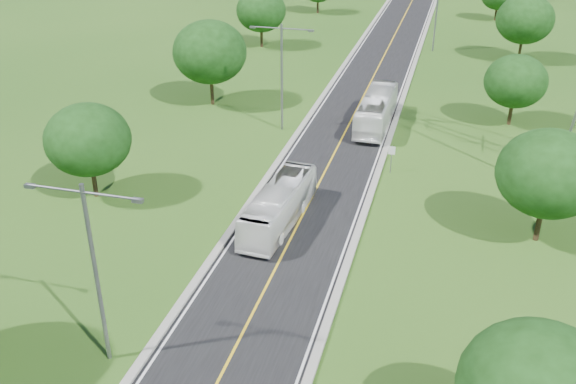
# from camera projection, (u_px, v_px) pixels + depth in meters

# --- Properties ---
(ground) EXTENTS (260.00, 260.00, 0.00)m
(ground) POSITION_uv_depth(u_px,v_px,m) (368.00, 87.00, 72.81)
(ground) COLOR #234A14
(ground) RESTS_ON ground
(road) EXTENTS (8.00, 150.00, 0.06)m
(road) POSITION_uv_depth(u_px,v_px,m) (376.00, 72.00, 77.94)
(road) COLOR black
(road) RESTS_ON ground
(curb_left) EXTENTS (0.50, 150.00, 0.22)m
(curb_left) POSITION_uv_depth(u_px,v_px,m) (341.00, 69.00, 78.89)
(curb_left) COLOR gray
(curb_left) RESTS_ON ground
(curb_right) EXTENTS (0.50, 150.00, 0.22)m
(curb_right) POSITION_uv_depth(u_px,v_px,m) (411.00, 74.00, 76.92)
(curb_right) COLOR gray
(curb_right) RESTS_ON ground
(speed_limit_sign) EXTENTS (0.55, 0.09, 2.40)m
(speed_limit_sign) POSITION_uv_depth(u_px,v_px,m) (392.00, 155.00, 51.96)
(speed_limit_sign) COLOR slate
(speed_limit_sign) RESTS_ON ground
(streetlight_near_left) EXTENTS (5.90, 0.25, 10.00)m
(streetlight_near_left) POSITION_uv_depth(u_px,v_px,m) (94.00, 261.00, 30.26)
(streetlight_near_left) COLOR slate
(streetlight_near_left) RESTS_ON ground
(streetlight_mid_left) EXTENTS (5.90, 0.25, 10.00)m
(streetlight_mid_left) POSITION_uv_depth(u_px,v_px,m) (282.00, 69.00, 58.60)
(streetlight_mid_left) COLOR slate
(streetlight_mid_left) RESTS_ON ground
(streetlight_far_right) EXTENTS (5.90, 0.25, 10.00)m
(streetlight_far_right) POSITION_uv_depth(u_px,v_px,m) (437.00, 6.00, 84.15)
(streetlight_far_right) COLOR slate
(streetlight_far_right) RESTS_ON ground
(tree_lb) EXTENTS (6.30, 6.30, 7.33)m
(tree_lb) POSITION_uv_depth(u_px,v_px,m) (88.00, 140.00, 46.91)
(tree_lb) COLOR black
(tree_lb) RESTS_ON ground
(tree_lc) EXTENTS (7.56, 7.56, 8.79)m
(tree_lc) POSITION_uv_depth(u_px,v_px,m) (210.00, 52.00, 65.15)
(tree_lc) COLOR black
(tree_lc) RESTS_ON ground
(tree_ld) EXTENTS (6.72, 6.72, 7.82)m
(tree_ld) POSITION_uv_depth(u_px,v_px,m) (261.00, 11.00, 86.51)
(tree_ld) COLOR black
(tree_ld) RESTS_ON ground
(tree_rb) EXTENTS (6.72, 6.72, 7.82)m
(tree_rb) POSITION_uv_depth(u_px,v_px,m) (549.00, 174.00, 41.07)
(tree_rb) COLOR black
(tree_rb) RESTS_ON ground
(tree_rc) EXTENTS (5.88, 5.88, 6.84)m
(tree_rc) POSITION_uv_depth(u_px,v_px,m) (516.00, 81.00, 60.48)
(tree_rc) COLOR black
(tree_rc) RESTS_ON ground
(tree_rd) EXTENTS (7.14, 7.14, 8.30)m
(tree_rd) POSITION_uv_depth(u_px,v_px,m) (525.00, 19.00, 80.20)
(tree_rd) COLOR black
(tree_rd) RESTS_ON ground
(bus_outbound) EXTENTS (2.76, 11.27, 3.13)m
(bus_outbound) POSITION_uv_depth(u_px,v_px,m) (376.00, 110.00, 61.36)
(bus_outbound) COLOR white
(bus_outbound) RESTS_ON road
(bus_inbound) EXTENTS (3.12, 10.33, 2.84)m
(bus_inbound) POSITION_uv_depth(u_px,v_px,m) (279.00, 205.00, 44.57)
(bus_inbound) COLOR white
(bus_inbound) RESTS_ON road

